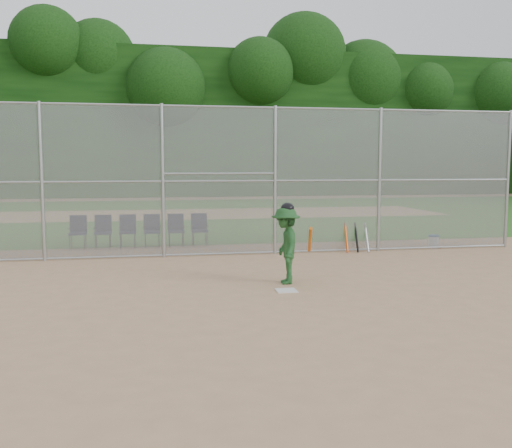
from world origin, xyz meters
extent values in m
plane|color=tan|center=(0.00, 0.00, 0.00)|extent=(100.00, 100.00, 0.00)
plane|color=#28601C|center=(0.00, 18.00, 0.01)|extent=(100.00, 100.00, 0.00)
plane|color=tan|center=(0.00, 18.00, 0.01)|extent=(24.00, 24.00, 0.00)
cube|color=gray|center=(0.00, 5.00, 2.00)|extent=(16.00, 0.02, 4.00)
cylinder|color=#9EA3A8|center=(8.00, 5.00, 2.00)|extent=(0.09, 0.09, 4.00)
cylinder|color=#9EA3A8|center=(0.00, 5.00, 3.95)|extent=(16.00, 0.05, 0.05)
cube|color=black|center=(0.00, 35.00, 5.50)|extent=(80.00, 5.00, 11.00)
cube|color=silver|center=(0.21, 0.47, 0.01)|extent=(0.40, 0.40, 0.02)
imported|color=#1E4C22|center=(0.37, 1.17, 0.79)|extent=(0.68, 1.07, 1.59)
ellipsoid|color=black|center=(0.37, 1.17, 1.56)|extent=(0.27, 0.30, 0.23)
cylinder|color=orange|center=(0.77, 0.77, 0.95)|extent=(0.23, 0.70, 0.58)
cylinder|color=white|center=(5.80, 5.18, 0.17)|extent=(0.29, 0.29, 0.34)
cylinder|color=#24599D|center=(5.80, 5.18, 0.37)|extent=(0.31, 0.31, 0.05)
cylinder|color=#D84C14|center=(3.02, 4.92, 0.41)|extent=(0.06, 0.33, 0.82)
cylinder|color=black|center=(3.32, 4.92, 0.41)|extent=(0.06, 0.35, 0.82)
cylinder|color=#B2B2B7|center=(3.62, 4.92, 0.40)|extent=(0.06, 0.38, 0.81)
camera|label=1|loc=(-2.39, -10.07, 2.44)|focal=40.00mm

